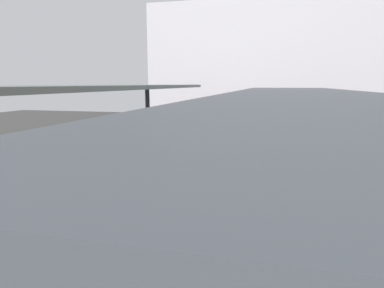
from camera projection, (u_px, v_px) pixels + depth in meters
name	position (u px, v px, depth m)	size (l,w,h in m)	color
ground_plane	(173.00, 227.00, 10.62)	(80.00, 80.00, 0.00)	#383835
platform_left	(68.00, 203.00, 11.42)	(4.40, 28.00, 1.00)	gray
platform_right	(297.00, 225.00, 9.64)	(4.40, 28.00, 1.00)	gray
track_ballast	(173.00, 225.00, 10.60)	(3.20, 28.00, 0.20)	#59544C
rail_near_side	(152.00, 217.00, 10.74)	(0.08, 28.00, 0.14)	slate
rail_far_side	(195.00, 222.00, 10.40)	(0.08, 28.00, 0.14)	slate
commuter_train	(210.00, 142.00, 16.24)	(2.78, 14.67, 3.10)	#ADADB2
canopy_left	(84.00, 89.00, 12.06)	(4.18, 21.00, 3.51)	#333335
canopy_right	(301.00, 96.00, 10.31)	(4.18, 21.00, 3.32)	#333335
platform_bench	(265.00, 208.00, 8.35)	(1.40, 0.41, 0.86)	black
platform_sign	(333.00, 130.00, 13.93)	(0.90, 0.08, 2.21)	#262628
litter_bin	(366.00, 279.00, 5.40)	(0.44, 0.44, 0.80)	#2D2D30
passenger_near_bench	(263.00, 139.00, 16.31)	(0.36, 0.36, 1.65)	#7A337A
passenger_mid_platform	(375.00, 208.00, 7.26)	(0.36, 0.36, 1.67)	maroon
passenger_far_end	(289.00, 164.00, 11.33)	(0.36, 0.36, 1.64)	navy
station_building_backdrop	(259.00, 73.00, 28.35)	(18.00, 6.00, 11.00)	#B7B2B7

